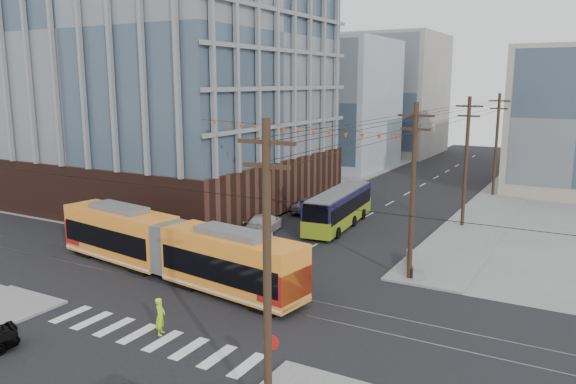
# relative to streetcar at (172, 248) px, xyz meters

# --- Properties ---
(ground) EXTENTS (160.00, 160.00, 0.00)m
(ground) POSITION_rel_streetcar_xyz_m (4.80, -4.25, -1.90)
(ground) COLOR slate
(office_building) EXTENTS (30.00, 25.00, 28.60)m
(office_building) POSITION_rel_streetcar_xyz_m (-17.20, 18.75, 12.40)
(office_building) COLOR #381E16
(office_building) RESTS_ON ground
(bg_bldg_nw_near) EXTENTS (18.00, 16.00, 18.00)m
(bg_bldg_nw_near) POSITION_rel_streetcar_xyz_m (-12.20, 47.75, 7.10)
(bg_bldg_nw_near) COLOR #8C99A5
(bg_bldg_nw_near) RESTS_ON ground
(bg_bldg_nw_far) EXTENTS (16.00, 18.00, 20.00)m
(bg_bldg_nw_far) POSITION_rel_streetcar_xyz_m (-9.20, 67.75, 8.10)
(bg_bldg_nw_far) COLOR gray
(bg_bldg_nw_far) RESTS_ON ground
(utility_pole_near) EXTENTS (0.30, 0.30, 11.00)m
(utility_pole_near) POSITION_rel_streetcar_xyz_m (13.30, -10.25, 3.60)
(utility_pole_near) COLOR black
(utility_pole_near) RESTS_ON ground
(utility_pole_far) EXTENTS (0.30, 0.30, 11.00)m
(utility_pole_far) POSITION_rel_streetcar_xyz_m (13.30, 51.75, 3.60)
(utility_pole_far) COLOR black
(utility_pole_far) RESTS_ON ground
(streetcar) EXTENTS (19.87, 5.56, 3.79)m
(streetcar) POSITION_rel_streetcar_xyz_m (0.00, 0.00, 0.00)
(streetcar) COLOR orange
(streetcar) RESTS_ON ground
(city_bus) EXTENTS (3.44, 11.40, 3.18)m
(city_bus) POSITION_rel_streetcar_xyz_m (4.02, 16.75, -0.31)
(city_bus) COLOR #141033
(city_bus) RESTS_ON ground
(parked_car_silver) EXTENTS (1.89, 4.64, 1.50)m
(parked_car_silver) POSITION_rel_streetcar_xyz_m (-0.22, 8.05, -1.15)
(parked_car_silver) COLOR #ACB1BD
(parked_car_silver) RESTS_ON ground
(parked_car_white) EXTENTS (3.42, 5.68, 1.54)m
(parked_car_white) POSITION_rel_streetcar_xyz_m (-0.51, 11.94, -1.13)
(parked_car_white) COLOR silver
(parked_car_white) RESTS_ON ground
(parked_car_grey) EXTENTS (3.30, 5.50, 1.43)m
(parked_car_grey) POSITION_rel_streetcar_xyz_m (-0.57, 20.24, -1.18)
(parked_car_grey) COLOR slate
(parked_car_grey) RESTS_ON ground
(pedestrian) EXTENTS (0.68, 0.81, 1.87)m
(pedestrian) POSITION_rel_streetcar_xyz_m (5.01, -6.70, -0.96)
(pedestrian) COLOR #B7F119
(pedestrian) RESTS_ON ground
(stop_sign) EXTENTS (0.83, 0.83, 2.23)m
(stop_sign) POSITION_rel_streetcar_xyz_m (12.34, -8.43, -0.78)
(stop_sign) COLOR #A81410
(stop_sign) RESTS_ON ground
(jersey_barrier) EXTENTS (2.53, 4.28, 0.85)m
(jersey_barrier) POSITION_rel_streetcar_xyz_m (13.10, 8.55, -1.47)
(jersey_barrier) COLOR gray
(jersey_barrier) RESTS_ON ground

